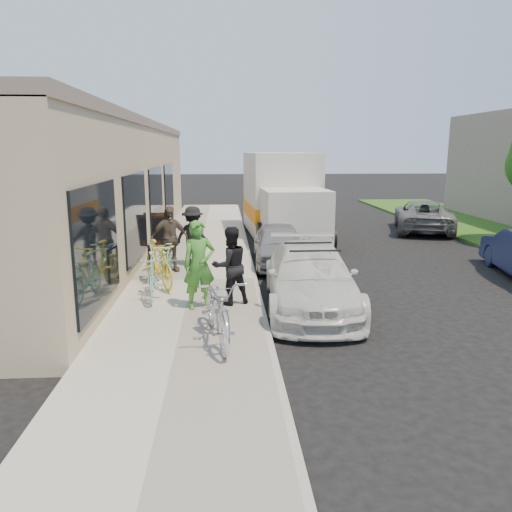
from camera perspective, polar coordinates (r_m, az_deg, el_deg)
name	(u,v)px	position (r m, az deg, el deg)	size (l,w,h in m)	color
ground	(288,325)	(9.66, 3.66, -7.90)	(120.00, 120.00, 0.00)	black
sidewalk	(192,282)	(12.45, -7.27, -3.00)	(3.00, 34.00, 0.15)	#B1AC9F
curb	(255,282)	(12.45, -0.13, -2.96)	(0.12, 34.00, 0.13)	#A29B94
storefront	(102,185)	(17.51, -17.18, 7.72)	(3.60, 20.00, 4.22)	tan
bike_rack	(150,260)	(12.35, -12.07, -0.49)	(0.16, 0.60, 0.85)	black
sandwich_board	(163,230)	(16.80, -10.60, 2.99)	(0.79, 0.80, 1.07)	black
sedan_white	(310,278)	(10.55, 6.22, -2.50)	(2.11, 4.60, 1.34)	silver
sedan_silver	(279,245)	(14.40, 2.64, 1.32)	(1.43, 3.56, 1.21)	gray
moving_truck	(282,200)	(19.09, 3.04, 6.39)	(2.76, 6.57, 3.17)	beige
far_car_gray	(423,216)	(21.56, 18.56, 4.38)	(2.11, 4.58, 1.27)	slate
tandem_bike	(218,308)	(8.37, -4.36, -5.91)	(0.75, 2.16, 1.13)	silver
woman_rider	(199,265)	(9.99, -6.52, -1.04)	(0.65, 0.43, 1.78)	#3E872D
man_standing	(230,266)	(10.25, -2.98, -1.11)	(0.79, 0.61, 1.62)	black
cruiser_bike_a	(152,276)	(10.92, -11.85, -2.28)	(0.46, 1.62, 0.97)	#83C3B4
cruiser_bike_b	(166,257)	(12.94, -10.26, -0.11)	(0.60, 1.73, 0.91)	#83C3B4
cruiser_bike_c	(159,264)	(11.83, -11.08, -0.90)	(0.50, 1.78, 1.07)	yellow
bystander_a	(193,236)	(13.76, -7.22, 2.26)	(1.06, 0.61, 1.64)	black
bystander_b	(169,239)	(13.19, -9.88, 1.94)	(1.01, 0.42, 1.73)	brown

